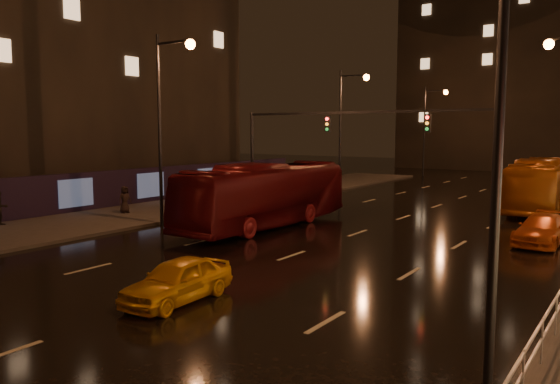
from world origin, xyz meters
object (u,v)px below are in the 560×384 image
(bus_red, at_px, (266,195))
(taxi_near, at_px, (177,280))
(taxi_far, at_px, (542,230))
(pedestrian_b, at_px, (0,208))
(pedestrian_c, at_px, (125,200))
(bus_curb, at_px, (539,185))

(bus_red, relative_size, taxi_near, 3.16)
(taxi_far, height_order, pedestrian_b, pedestrian_b)
(bus_red, height_order, pedestrian_b, bus_red)
(taxi_near, distance_m, taxi_far, 16.99)
(bus_red, distance_m, pedestrian_b, 13.86)
(bus_red, xyz_separation_m, pedestrian_b, (-11.12, -8.25, -0.63))
(taxi_far, xyz_separation_m, pedestrian_c, (-22.11, -5.02, 0.31))
(taxi_near, bearing_deg, pedestrian_c, 142.39)
(bus_curb, distance_m, taxi_far, 11.59)
(taxi_far, relative_size, pedestrian_b, 2.48)
(bus_curb, bearing_deg, pedestrian_c, -144.34)
(taxi_near, height_order, taxi_far, taxi_near)
(bus_curb, distance_m, taxi_near, 27.20)
(pedestrian_b, distance_m, pedestrian_c, 6.84)
(bus_red, xyz_separation_m, pedestrian_c, (-9.23, -1.67, -0.72))
(taxi_far, distance_m, pedestrian_c, 22.68)
(taxi_near, distance_m, pedestrian_c, 17.84)
(bus_red, bearing_deg, bus_curb, 53.17)
(bus_red, xyz_separation_m, bus_curb, (10.88, 14.71, -0.03))
(taxi_far, bearing_deg, pedestrian_b, -150.14)
(bus_curb, height_order, pedestrian_b, bus_curb)
(bus_curb, xyz_separation_m, pedestrian_c, (-20.11, -16.38, -0.69))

